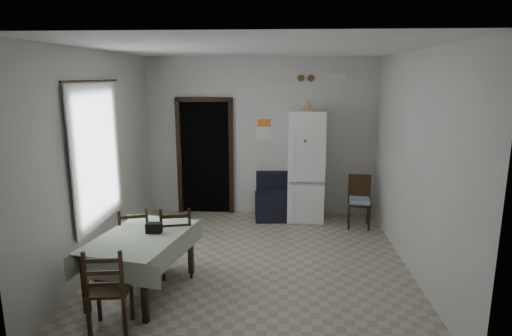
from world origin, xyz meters
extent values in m
plane|color=#A7A088|center=(0.00, 0.00, 0.00)|extent=(4.50, 4.50, 0.00)
cube|color=black|center=(-1.05, 2.46, 1.05)|extent=(0.90, 0.45, 2.10)
cube|color=black|center=(-1.54, 2.22, 1.05)|extent=(0.08, 0.10, 2.18)
cube|color=black|center=(-0.56, 2.22, 1.05)|extent=(0.08, 0.10, 2.18)
cube|color=black|center=(-1.05, 2.22, 2.14)|extent=(1.06, 0.10, 0.08)
cube|color=silver|center=(-2.15, -0.20, 1.55)|extent=(0.10, 1.20, 1.60)
cube|color=silver|center=(-2.04, -0.20, 1.55)|extent=(0.02, 1.45, 1.85)
cylinder|color=black|center=(-2.03, -0.20, 2.50)|extent=(0.02, 1.60, 0.02)
cube|color=white|center=(0.05, 2.24, 1.62)|extent=(0.28, 0.02, 0.40)
cube|color=orange|center=(0.05, 2.23, 1.72)|extent=(0.24, 0.01, 0.14)
cube|color=beige|center=(0.15, 2.24, 1.10)|extent=(0.08, 0.02, 0.12)
cylinder|color=brown|center=(0.70, 2.23, 2.52)|extent=(0.12, 0.03, 0.12)
cylinder|color=brown|center=(0.88, 2.23, 2.52)|extent=(0.12, 0.03, 0.12)
cube|color=white|center=(1.35, 2.21, 2.55)|extent=(0.25, 0.07, 0.09)
cone|color=tan|center=(0.81, 1.96, 2.06)|extent=(0.24, 0.24, 0.18)
cube|color=black|center=(-1.15, -0.79, 0.78)|extent=(0.19, 0.12, 0.12)
camera|label=1|loc=(0.35, -5.56, 2.56)|focal=30.00mm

